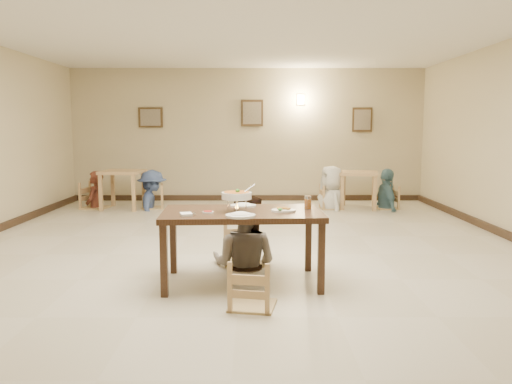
{
  "coord_description": "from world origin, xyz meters",
  "views": [
    {
      "loc": [
        0.16,
        -6.45,
        1.66
      ],
      "look_at": [
        0.17,
        -0.67,
        0.92
      ],
      "focal_mm": 35.0,
      "sensor_mm": 36.0,
      "label": 1
    }
  ],
  "objects_px": {
    "bg_diner_c": "(332,166)",
    "bg_diner_d": "(388,169)",
    "curry_warmer": "(237,196)",
    "bg_table_left": "(122,177)",
    "bg_chair_ll": "(94,184)",
    "chair_near": "(252,261)",
    "bg_chair_lr": "(152,186)",
    "bg_table_right": "(359,178)",
    "bg_diner_a": "(94,171)",
    "drink_glass": "(308,203)",
    "bg_chair_rr": "(387,187)",
    "bg_diner_b": "(152,170)",
    "chair_far": "(243,225)",
    "main_diner": "(244,194)",
    "main_table": "(242,218)",
    "bg_chair_rl": "(332,186)"
  },
  "relations": [
    {
      "from": "bg_diner_c",
      "to": "bg_diner_d",
      "type": "height_order",
      "value": "bg_diner_c"
    },
    {
      "from": "curry_warmer",
      "to": "bg_table_left",
      "type": "bearing_deg",
      "value": 116.75
    },
    {
      "from": "curry_warmer",
      "to": "bg_chair_ll",
      "type": "relative_size",
      "value": 0.34
    },
    {
      "from": "chair_near",
      "to": "bg_chair_lr",
      "type": "distance_m",
      "value": 6.15
    },
    {
      "from": "bg_table_right",
      "to": "bg_diner_a",
      "type": "height_order",
      "value": "bg_diner_a"
    },
    {
      "from": "drink_glass",
      "to": "bg_diner_a",
      "type": "bearing_deg",
      "value": 128.3
    },
    {
      "from": "bg_table_left",
      "to": "bg_chair_rr",
      "type": "height_order",
      "value": "bg_chair_rr"
    },
    {
      "from": "drink_glass",
      "to": "bg_diner_b",
      "type": "xyz_separation_m",
      "value": [
        -2.71,
        4.93,
        -0.05
      ]
    },
    {
      "from": "chair_far",
      "to": "bg_chair_rr",
      "type": "distance_m",
      "value": 5.13
    },
    {
      "from": "main_diner",
      "to": "bg_chair_lr",
      "type": "bearing_deg",
      "value": -46.99
    },
    {
      "from": "bg_chair_ll",
      "to": "bg_diner_c",
      "type": "xyz_separation_m",
      "value": [
        4.92,
        -0.05,
        0.37
      ]
    },
    {
      "from": "chair_far",
      "to": "bg_diner_b",
      "type": "height_order",
      "value": "bg_diner_b"
    },
    {
      "from": "main_table",
      "to": "bg_chair_ll",
      "type": "height_order",
      "value": "bg_chair_ll"
    },
    {
      "from": "bg_chair_rl",
      "to": "bg_table_left",
      "type": "bearing_deg",
      "value": 85.35
    },
    {
      "from": "chair_near",
      "to": "bg_table_right",
      "type": "xyz_separation_m",
      "value": [
        2.19,
        5.8,
        0.18
      ]
    },
    {
      "from": "bg_chair_rl",
      "to": "bg_diner_b",
      "type": "distance_m",
      "value": 3.74
    },
    {
      "from": "drink_glass",
      "to": "bg_diner_d",
      "type": "xyz_separation_m",
      "value": [
        2.16,
        4.89,
        -0.02
      ]
    },
    {
      "from": "bg_chair_ll",
      "to": "bg_diner_a",
      "type": "xyz_separation_m",
      "value": [
        0.0,
        0.0,
        0.26
      ]
    },
    {
      "from": "chair_near",
      "to": "main_diner",
      "type": "relative_size",
      "value": 0.5
    },
    {
      "from": "bg_diner_a",
      "to": "bg_chair_rr",
      "type": "bearing_deg",
      "value": 92.28
    },
    {
      "from": "main_table",
      "to": "chair_far",
      "type": "distance_m",
      "value": 0.79
    },
    {
      "from": "main_diner",
      "to": "bg_chair_rr",
      "type": "xyz_separation_m",
      "value": [
        2.87,
        4.31,
        -0.43
      ]
    },
    {
      "from": "bg_diner_b",
      "to": "bg_diner_c",
      "type": "xyz_separation_m",
      "value": [
        3.72,
        -0.04,
        0.09
      ]
    },
    {
      "from": "bg_diner_a",
      "to": "bg_chair_lr",
      "type": "bearing_deg",
      "value": 92.32
    },
    {
      "from": "bg_table_left",
      "to": "chair_near",
      "type": "bearing_deg",
      "value": -64.75
    },
    {
      "from": "main_diner",
      "to": "curry_warmer",
      "type": "height_order",
      "value": "main_diner"
    },
    {
      "from": "main_diner",
      "to": "bg_table_right",
      "type": "height_order",
      "value": "main_diner"
    },
    {
      "from": "bg_chair_lr",
      "to": "bg_diner_c",
      "type": "xyz_separation_m",
      "value": [
        3.72,
        -0.04,
        0.42
      ]
    },
    {
      "from": "curry_warmer",
      "to": "bg_diner_d",
      "type": "xyz_separation_m",
      "value": [
        2.93,
        5.03,
        -0.12
      ]
    },
    {
      "from": "curry_warmer",
      "to": "bg_diner_c",
      "type": "distance_m",
      "value": 5.34
    },
    {
      "from": "bg_diner_b",
      "to": "curry_warmer",
      "type": "bearing_deg",
      "value": -164.18
    },
    {
      "from": "bg_diner_b",
      "to": "bg_diner_d",
      "type": "distance_m",
      "value": 4.87
    },
    {
      "from": "bg_table_left",
      "to": "main_diner",
      "type": "bearing_deg",
      "value": -58.91
    },
    {
      "from": "bg_table_left",
      "to": "bg_chair_lr",
      "type": "relative_size",
      "value": 0.92
    },
    {
      "from": "drink_glass",
      "to": "bg_diner_a",
      "type": "xyz_separation_m",
      "value": [
        -3.9,
        4.94,
        -0.08
      ]
    },
    {
      "from": "main_table",
      "to": "drink_glass",
      "type": "bearing_deg",
      "value": 5.85
    },
    {
      "from": "main_diner",
      "to": "bg_table_left",
      "type": "height_order",
      "value": "main_diner"
    },
    {
      "from": "bg_table_right",
      "to": "bg_chair_ll",
      "type": "bearing_deg",
      "value": -179.82
    },
    {
      "from": "bg_table_right",
      "to": "bg_chair_ll",
      "type": "distance_m",
      "value": 5.49
    },
    {
      "from": "bg_table_right",
      "to": "bg_chair_lr",
      "type": "relative_size",
      "value": 0.97
    },
    {
      "from": "chair_far",
      "to": "drink_glass",
      "type": "distance_m",
      "value": 1.04
    },
    {
      "from": "drink_glass",
      "to": "bg_diner_b",
      "type": "relative_size",
      "value": 0.09
    },
    {
      "from": "main_diner",
      "to": "bg_diner_a",
      "type": "relative_size",
      "value": 1.12
    },
    {
      "from": "bg_table_left",
      "to": "bg_chair_lr",
      "type": "bearing_deg",
      "value": 3.48
    },
    {
      "from": "main_table",
      "to": "bg_chair_rr",
      "type": "bearing_deg",
      "value": 57.22
    },
    {
      "from": "bg_diner_b",
      "to": "bg_diner_c",
      "type": "relative_size",
      "value": 0.9
    },
    {
      "from": "bg_table_right",
      "to": "bg_diner_b",
      "type": "height_order",
      "value": "bg_diner_b"
    },
    {
      "from": "main_table",
      "to": "bg_chair_lr",
      "type": "bearing_deg",
      "value": 108.73
    },
    {
      "from": "main_diner",
      "to": "bg_chair_rl",
      "type": "xyz_separation_m",
      "value": [
        1.72,
        4.31,
        -0.41
      ]
    },
    {
      "from": "bg_diner_a",
      "to": "bg_diner_b",
      "type": "relative_size",
      "value": 0.97
    }
  ]
}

